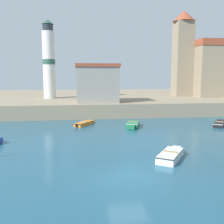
% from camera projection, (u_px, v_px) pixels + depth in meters
% --- Properties ---
extents(ground_plane, '(200.00, 200.00, 0.00)m').
position_uv_depth(ground_plane, '(128.00, 176.00, 16.31)').
color(ground_plane, '#235670').
extents(quay_seawall, '(120.00, 40.00, 2.11)m').
position_uv_depth(quay_seawall, '(92.00, 99.00, 56.87)').
color(quay_seawall, gray).
rests_on(quay_seawall, ground).
extents(dinghy_black_0, '(3.08, 3.88, 0.55)m').
position_uv_depth(dinghy_black_0, '(219.00, 123.00, 32.81)').
color(dinghy_black_0, black).
rests_on(dinghy_black_0, ground).
extents(dinghy_orange_2, '(2.75, 3.41, 0.49)m').
position_uv_depth(dinghy_orange_2, '(84.00, 123.00, 33.15)').
color(dinghy_orange_2, orange).
rests_on(dinghy_orange_2, ground).
extents(dinghy_green_4, '(2.16, 3.53, 0.67)m').
position_uv_depth(dinghy_green_4, '(133.00, 124.00, 31.86)').
color(dinghy_green_4, '#237A4C').
rests_on(dinghy_green_4, ground).
extents(dinghy_white_5, '(3.05, 3.81, 0.63)m').
position_uv_depth(dinghy_white_5, '(171.00, 155.00, 19.69)').
color(dinghy_white_5, white).
rests_on(dinghy_white_5, ground).
extents(church, '(12.97, 14.34, 16.56)m').
position_uv_depth(church, '(204.00, 67.00, 54.65)').
color(church, gray).
rests_on(church, quay_seawall).
extents(lighthouse, '(2.23, 2.23, 13.85)m').
position_uv_depth(lighthouse, '(49.00, 61.00, 46.73)').
color(lighthouse, silver).
rests_on(lighthouse, quay_seawall).
extents(harbor_shed_mid_row, '(6.61, 5.48, 5.86)m').
position_uv_depth(harbor_shed_mid_row, '(97.00, 83.00, 40.57)').
color(harbor_shed_mid_row, gray).
rests_on(harbor_shed_mid_row, quay_seawall).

